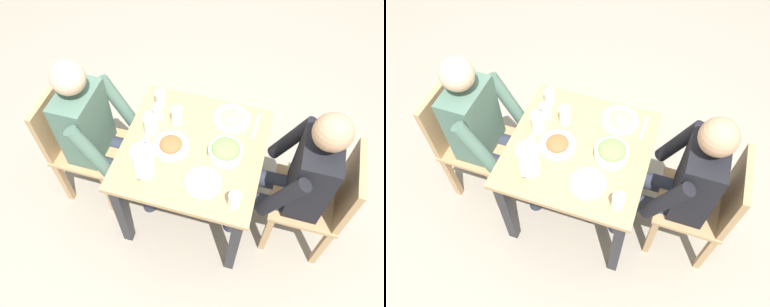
# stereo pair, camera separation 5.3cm
# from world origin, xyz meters

# --- Properties ---
(ground_plane) EXTENTS (8.00, 8.00, 0.00)m
(ground_plane) POSITION_xyz_m (0.00, 0.00, 0.00)
(ground_plane) COLOR gray
(dining_table) EXTENTS (0.81, 0.81, 0.71)m
(dining_table) POSITION_xyz_m (0.00, 0.00, 0.58)
(dining_table) COLOR tan
(dining_table) RESTS_ON ground_plane
(chair_near) EXTENTS (0.40, 0.40, 0.89)m
(chair_near) POSITION_xyz_m (0.01, -0.79, 0.51)
(chair_near) COLOR tan
(chair_near) RESTS_ON ground_plane
(chair_far) EXTENTS (0.40, 0.40, 0.89)m
(chair_far) POSITION_xyz_m (0.00, 0.79, 0.51)
(chair_far) COLOR tan
(chair_far) RESTS_ON ground_plane
(diner_near) EXTENTS (0.48, 0.53, 1.19)m
(diner_near) POSITION_xyz_m (0.01, -0.58, 0.65)
(diner_near) COLOR #4C6B5B
(diner_near) RESTS_ON ground_plane
(diner_far) EXTENTS (0.48, 0.53, 1.19)m
(diner_far) POSITION_xyz_m (0.00, 0.58, 0.65)
(diner_far) COLOR black
(diner_far) RESTS_ON ground_plane
(water_pitcher) EXTENTS (0.16, 0.12, 0.19)m
(water_pitcher) POSITION_xyz_m (0.23, -0.21, 0.81)
(water_pitcher) COLOR silver
(water_pitcher) RESTS_ON dining_table
(salad_bowl) EXTENTS (0.20, 0.20, 0.09)m
(salad_bowl) POSITION_xyz_m (0.00, 0.19, 0.76)
(salad_bowl) COLOR white
(salad_bowl) RESTS_ON dining_table
(plate_rice_curry) EXTENTS (0.21, 0.21, 0.05)m
(plate_rice_curry) POSITION_xyz_m (0.03, -0.12, 0.73)
(plate_rice_curry) COLOR white
(plate_rice_curry) RESTS_ON dining_table
(plate_fries) EXTENTS (0.23, 0.23, 0.04)m
(plate_fries) POSITION_xyz_m (-0.27, 0.17, 0.73)
(plate_fries) COLOR white
(plate_fries) RESTS_ON dining_table
(plate_yoghurt) EXTENTS (0.20, 0.20, 0.04)m
(plate_yoghurt) POSITION_xyz_m (0.22, 0.12, 0.73)
(plate_yoghurt) COLOR white
(plate_yoghurt) RESTS_ON dining_table
(water_glass_center) EXTENTS (0.07, 0.07, 0.09)m
(water_glass_center) POSITION_xyz_m (-0.28, -0.29, 0.76)
(water_glass_center) COLOR silver
(water_glass_center) RESTS_ON dining_table
(water_glass_near_left) EXTENTS (0.07, 0.07, 0.11)m
(water_glass_near_left) POSITION_xyz_m (-0.16, -0.14, 0.77)
(water_glass_near_left) COLOR silver
(water_glass_near_left) RESTS_ON dining_table
(water_glass_far_right) EXTENTS (0.07, 0.07, 0.10)m
(water_glass_far_right) POSITION_xyz_m (-0.16, -0.27, 0.76)
(water_glass_far_right) COLOR silver
(water_glass_far_right) RESTS_ON dining_table
(water_glass_by_pitcher) EXTENTS (0.07, 0.07, 0.09)m
(water_glass_by_pitcher) POSITION_xyz_m (0.29, 0.30, 0.76)
(water_glass_by_pitcher) COLOR silver
(water_glass_by_pitcher) RESTS_ON dining_table
(oil_carafe) EXTENTS (0.08, 0.08, 0.16)m
(oil_carafe) POSITION_xyz_m (-0.05, -0.27, 0.77)
(oil_carafe) COLOR silver
(oil_carafe) RESTS_ON dining_table
(fork_near) EXTENTS (0.17, 0.07, 0.01)m
(fork_near) POSITION_xyz_m (-0.02, -0.27, 0.72)
(fork_near) COLOR silver
(fork_near) RESTS_ON dining_table
(knife_near) EXTENTS (0.19, 0.02, 0.01)m
(knife_near) POSITION_xyz_m (-0.26, 0.32, 0.72)
(knife_near) COLOR silver
(knife_near) RESTS_ON dining_table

